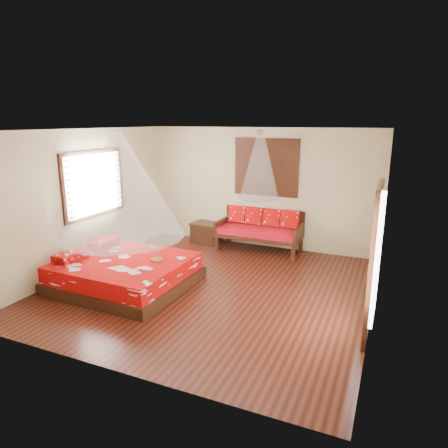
{
  "coord_description": "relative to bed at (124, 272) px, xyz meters",
  "views": [
    {
      "loc": [
        2.9,
        -6.11,
        2.95
      ],
      "look_at": [
        0.14,
        0.23,
        1.15
      ],
      "focal_mm": 32.0,
      "sensor_mm": 36.0,
      "label": 1
    }
  ],
  "objects": [
    {
      "name": "wine_tray",
      "position": [
        0.58,
        0.2,
        0.3
      ],
      "size": [
        0.23,
        0.23,
        0.19
      ],
      "rotation": [
        0.0,
        0.0,
        0.16
      ],
      "color": "brown",
      "rests_on": "bed"
    },
    {
      "name": "room",
      "position": [
        1.51,
        0.56,
        1.15
      ],
      "size": [
        5.54,
        5.54,
        2.84
      ],
      "color": "black",
      "rests_on": "ground"
    },
    {
      "name": "glazed_door",
      "position": [
        4.22,
        -0.04,
        0.82
      ],
      "size": [
        0.08,
        1.02,
        2.16
      ],
      "color": "black",
      "rests_on": "floor"
    },
    {
      "name": "daybed",
      "position": [
        1.63,
        2.95,
        0.27
      ],
      "size": [
        1.92,
        0.85,
        0.97
      ],
      "color": "black",
      "rests_on": "floor"
    },
    {
      "name": "storage_chest",
      "position": [
        0.22,
        3.01,
        -0.0
      ],
      "size": [
        0.77,
        0.6,
        0.5
      ],
      "rotation": [
        0.0,
        0.0,
        -0.11
      ],
      "color": "black",
      "rests_on": "floor"
    },
    {
      "name": "mosquito_net_main",
      "position": [
        0.02,
        -0.0,
        1.6
      ],
      "size": [
        2.2,
        2.2,
        1.8
      ],
      "primitive_type": "cone",
      "color": "silver",
      "rests_on": "ceiling"
    },
    {
      "name": "bed",
      "position": [
        0.0,
        0.0,
        0.0
      ],
      "size": [
        2.32,
        2.11,
        0.65
      ],
      "rotation": [
        0.0,
        0.0,
        -0.03
      ],
      "color": "black",
      "rests_on": "floor"
    },
    {
      "name": "mosquito_net_daybed",
      "position": [
        1.63,
        2.81,
        1.75
      ],
      "size": [
        0.88,
        0.88,
        1.5
      ],
      "primitive_type": "cone",
      "color": "silver",
      "rests_on": "ceiling"
    },
    {
      "name": "window_left",
      "position": [
        -1.2,
        0.76,
        1.45
      ],
      "size": [
        0.1,
        1.74,
        1.34
      ],
      "color": "black",
      "rests_on": "wall_left"
    },
    {
      "name": "shutter_panel",
      "position": [
        1.63,
        3.28,
        1.65
      ],
      "size": [
        1.52,
        0.06,
        1.32
      ],
      "color": "black",
      "rests_on": "wall_back"
    }
  ]
}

